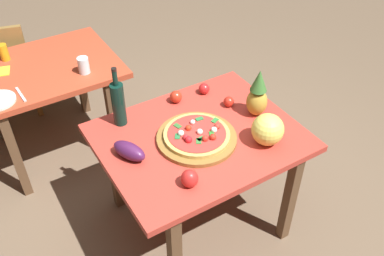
% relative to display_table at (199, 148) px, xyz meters
% --- Properties ---
extents(ground_plane, '(10.00, 10.00, 0.00)m').
position_rel_display_table_xyz_m(ground_plane, '(0.00, 0.00, -0.64)').
color(ground_plane, brown).
extents(display_table, '(1.11, 0.89, 0.74)m').
position_rel_display_table_xyz_m(display_table, '(0.00, 0.00, 0.00)').
color(display_table, brown).
rests_on(display_table, ground_plane).
extents(background_table, '(1.05, 0.80, 0.74)m').
position_rel_display_table_xyz_m(background_table, '(-0.56, 1.18, -0.01)').
color(background_table, brown).
rests_on(background_table, ground_plane).
extents(dining_chair, '(0.49, 0.49, 0.85)m').
position_rel_display_table_xyz_m(dining_chair, '(-0.71, 1.81, -0.16)').
color(dining_chair, olive).
rests_on(dining_chair, ground_plane).
extents(pizza_board, '(0.45, 0.45, 0.02)m').
position_rel_display_table_xyz_m(pizza_board, '(-0.03, -0.03, 0.11)').
color(pizza_board, olive).
rests_on(pizza_board, display_table).
extents(pizza, '(0.37, 0.37, 0.06)m').
position_rel_display_table_xyz_m(pizza, '(-0.03, -0.03, 0.14)').
color(pizza, tan).
rests_on(pizza, pizza_board).
extents(wine_bottle, '(0.08, 0.08, 0.37)m').
position_rel_display_table_xyz_m(wine_bottle, '(-0.33, 0.33, 0.24)').
color(wine_bottle, black).
rests_on(wine_bottle, display_table).
extents(pineapple_left, '(0.12, 0.12, 0.30)m').
position_rel_display_table_xyz_m(pineapple_left, '(0.39, -0.01, 0.23)').
color(pineapple_left, gold).
rests_on(pineapple_left, display_table).
extents(melon, '(0.18, 0.18, 0.18)m').
position_rel_display_table_xyz_m(melon, '(0.28, -0.24, 0.18)').
color(melon, '#E4E061').
rests_on(melon, display_table).
extents(bell_pepper, '(0.09, 0.09, 0.10)m').
position_rel_display_table_xyz_m(bell_pepper, '(-0.24, -0.29, 0.14)').
color(bell_pepper, red).
rests_on(bell_pepper, display_table).
extents(eggplant, '(0.17, 0.22, 0.09)m').
position_rel_display_table_xyz_m(eggplant, '(-0.41, 0.04, 0.14)').
color(eggplant, '#4A1C49').
rests_on(eggplant, display_table).
extents(tomato_by_bottle, '(0.07, 0.07, 0.07)m').
position_rel_display_table_xyz_m(tomato_by_bottle, '(0.24, 0.33, 0.13)').
color(tomato_by_bottle, red).
rests_on(tomato_by_bottle, display_table).
extents(tomato_near_board, '(0.08, 0.08, 0.08)m').
position_rel_display_table_xyz_m(tomato_near_board, '(0.05, 0.34, 0.13)').
color(tomato_near_board, red).
rests_on(tomato_near_board, display_table).
extents(tomato_beside_pepper, '(0.06, 0.06, 0.06)m').
position_rel_display_table_xyz_m(tomato_beside_pepper, '(0.30, 0.14, 0.13)').
color(tomato_beside_pepper, red).
rests_on(tomato_beside_pepper, display_table).
extents(drinking_glass_juice, '(0.06, 0.06, 0.12)m').
position_rel_display_table_xyz_m(drinking_glass_juice, '(-0.73, 1.41, 0.15)').
color(drinking_glass_juice, orange).
rests_on(drinking_glass_juice, background_table).
extents(drinking_glass_water, '(0.08, 0.08, 0.11)m').
position_rel_display_table_xyz_m(drinking_glass_water, '(-0.32, 0.96, 0.15)').
color(drinking_glass_water, silver).
rests_on(drinking_glass_water, background_table).
extents(knife_utensil, '(0.03, 0.18, 0.01)m').
position_rel_display_table_xyz_m(knife_utensil, '(-0.76, 0.92, 0.10)').
color(knife_utensil, silver).
rests_on(knife_utensil, background_table).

